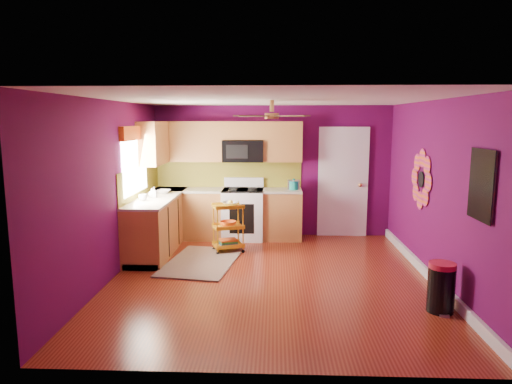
{
  "coord_description": "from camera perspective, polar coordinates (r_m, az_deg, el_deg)",
  "views": [
    {
      "loc": [
        0.05,
        -6.24,
        2.23
      ],
      "look_at": [
        -0.23,
        0.4,
        1.17
      ],
      "focal_mm": 32.0,
      "sensor_mm": 36.0,
      "label": 1
    }
  ],
  "objects": [
    {
      "name": "soap_bottle_a",
      "position": [
        7.82,
        -12.61,
        -0.04
      ],
      "size": [
        0.08,
        0.08,
        0.18
      ],
      "primitive_type": "imported",
      "color": "#EA3F72",
      "rests_on": "lower_cabinets"
    },
    {
      "name": "lower_cabinets",
      "position": [
        8.37,
        -7.27,
        -3.44
      ],
      "size": [
        2.81,
        2.31,
        0.94
      ],
      "color": "#995D29",
      "rests_on": "ground"
    },
    {
      "name": "left_window",
      "position": [
        7.65,
        -14.9,
        5.03
      ],
      "size": [
        0.08,
        1.35,
        1.08
      ],
      "color": "white",
      "rests_on": "ground"
    },
    {
      "name": "rolling_cart",
      "position": [
        7.77,
        -3.46,
        -4.17
      ],
      "size": [
        0.59,
        0.51,
        0.89
      ],
      "color": "gold",
      "rests_on": "ground"
    },
    {
      "name": "room_envelope",
      "position": [
        6.27,
        2.19,
        3.56
      ],
      "size": [
        4.54,
        5.04,
        2.52
      ],
      "color": "#560945",
      "rests_on": "ground"
    },
    {
      "name": "counter_dish",
      "position": [
        8.25,
        -11.45,
        0.06
      ],
      "size": [
        0.24,
        0.24,
        0.06
      ],
      "primitive_type": "imported",
      "color": "white",
      "rests_on": "lower_cabinets"
    },
    {
      "name": "teal_kettle",
      "position": [
        8.52,
        4.74,
        0.86
      ],
      "size": [
        0.18,
        0.18,
        0.21
      ],
      "color": "#12877B",
      "rests_on": "lower_cabinets"
    },
    {
      "name": "soap_bottle_b",
      "position": [
        7.84,
        -12.86,
        -0.09
      ],
      "size": [
        0.12,
        0.12,
        0.16
      ],
      "primitive_type": "imported",
      "color": "white",
      "rests_on": "lower_cabinets"
    },
    {
      "name": "shag_rug",
      "position": [
        7.33,
        -6.8,
        -8.66
      ],
      "size": [
        1.23,
        1.77,
        0.02
      ],
      "primitive_type": "cube",
      "rotation": [
        0.0,
        0.0,
        -0.15
      ],
      "color": "black",
      "rests_on": "ground"
    },
    {
      "name": "electric_range",
      "position": [
        8.61,
        -1.64,
        -2.69
      ],
      "size": [
        0.76,
        0.66,
        1.13
      ],
      "color": "white",
      "rests_on": "ground"
    },
    {
      "name": "right_wall_art",
      "position": [
        6.34,
        22.49,
        1.22
      ],
      "size": [
        0.04,
        2.74,
        1.04
      ],
      "color": "black",
      "rests_on": "ground"
    },
    {
      "name": "counter_cup",
      "position": [
        7.55,
        -13.94,
        -0.68
      ],
      "size": [
        0.13,
        0.13,
        0.1
      ],
      "primitive_type": "imported",
      "color": "white",
      "rests_on": "lower_cabinets"
    },
    {
      "name": "ground",
      "position": [
        6.62,
        1.87,
        -10.64
      ],
      "size": [
        5.0,
        5.0,
        0.0
      ],
      "primitive_type": "plane",
      "color": "maroon",
      "rests_on": "ground"
    },
    {
      "name": "toaster",
      "position": [
        8.56,
        4.73,
        0.93
      ],
      "size": [
        0.22,
        0.15,
        0.18
      ],
      "primitive_type": "cube",
      "color": "beige",
      "rests_on": "lower_cabinets"
    },
    {
      "name": "upper_cabinetry",
      "position": [
        8.52,
        -6.35,
        6.07
      ],
      "size": [
        2.8,
        2.3,
        1.26
      ],
      "color": "#995D29",
      "rests_on": "ground"
    },
    {
      "name": "trash_can",
      "position": [
        5.84,
        22.13,
        -10.99
      ],
      "size": [
        0.35,
        0.36,
        0.59
      ],
      "color": "black",
      "rests_on": "ground"
    },
    {
      "name": "panel_door",
      "position": [
        8.89,
        10.8,
        1.07
      ],
      "size": [
        0.95,
        0.11,
        2.15
      ],
      "color": "white",
      "rests_on": "ground"
    },
    {
      "name": "ceiling_fan",
      "position": [
        6.44,
        1.99,
        9.56
      ],
      "size": [
        1.01,
        1.01,
        0.26
      ],
      "color": "#BF8C3F",
      "rests_on": "ground"
    }
  ]
}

